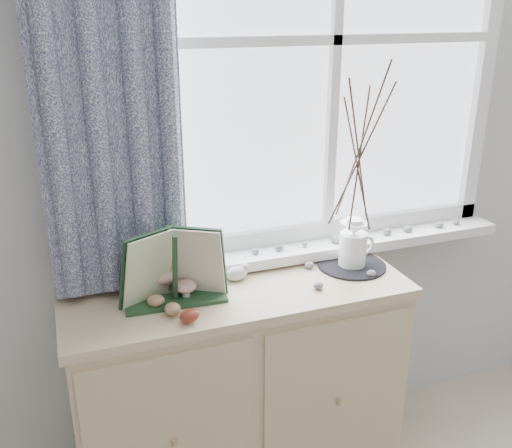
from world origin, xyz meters
name	(u,v)px	position (x,y,z in m)	size (l,w,h in m)	color
sideboard	(239,390)	(-0.15, 1.75, 0.43)	(1.20, 0.45, 0.85)	#CDAD8F
botanical_book	(176,270)	(-0.37, 1.70, 0.98)	(0.39, 0.13, 0.27)	#1D3C21
toadstool_cluster	(169,278)	(-0.38, 1.79, 0.91)	(0.15, 0.16, 0.10)	silver
wooden_eggs	(172,308)	(-0.40, 1.65, 0.88)	(0.13, 0.17, 0.06)	tan
songbird_figurine	(237,273)	(-0.13, 1.81, 0.88)	(0.11, 0.05, 0.06)	silver
crocheted_doily	(352,265)	(0.31, 1.78, 0.85)	(0.26, 0.26, 0.01)	black
twig_pitcher	(359,151)	(0.31, 1.78, 1.29)	(0.33, 0.33, 0.77)	white
sideboard_pebbles	(333,275)	(0.20, 1.72, 0.86)	(0.26, 0.19, 0.03)	gray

